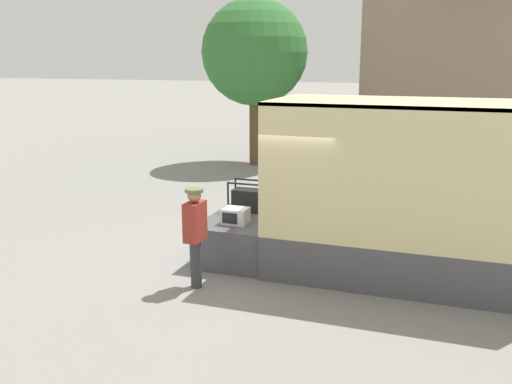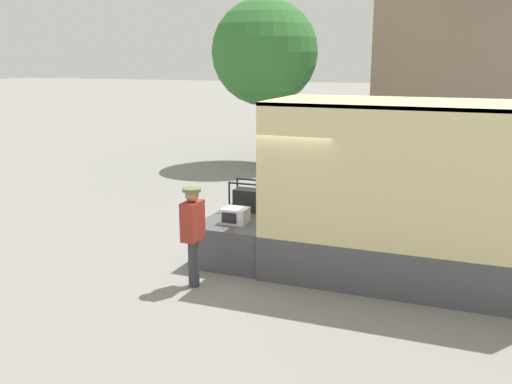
{
  "view_description": "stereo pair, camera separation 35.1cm",
  "coord_description": "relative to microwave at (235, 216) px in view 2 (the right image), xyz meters",
  "views": [
    {
      "loc": [
        3.01,
        -9.7,
        3.69
      ],
      "look_at": [
        -0.35,
        -0.2,
        1.33
      ],
      "focal_mm": 40.0,
      "sensor_mm": 36.0,
      "label": 1
    },
    {
      "loc": [
        3.34,
        -9.58,
        3.69
      ],
      "look_at": [
        -0.35,
        -0.2,
        1.33
      ],
      "focal_mm": 40.0,
      "sensor_mm": 36.0,
      "label": 2
    }
  ],
  "objects": [
    {
      "name": "worker_person",
      "position": [
        -0.22,
        -1.23,
        0.11
      ],
      "size": [
        0.3,
        0.44,
        1.67
      ],
      "color": "#38383D",
      "rests_on": "ground"
    },
    {
      "name": "street_tree",
      "position": [
        -3.07,
        9.65,
        2.97
      ],
      "size": [
        3.64,
        3.64,
        5.72
      ],
      "color": "brown",
      "rests_on": "ground"
    },
    {
      "name": "portable_generator",
      "position": [
        -0.08,
        0.92,
        0.08
      ],
      "size": [
        0.72,
        0.43,
        0.59
      ],
      "color": "black",
      "rests_on": "tailgate_deck"
    },
    {
      "name": "microwave",
      "position": [
        0.0,
        0.0,
        0.0
      ],
      "size": [
        0.44,
        0.38,
        0.28
      ],
      "color": "white",
      "rests_on": "tailgate_deck"
    },
    {
      "name": "house_backdrop",
      "position": [
        3.69,
        15.72,
        3.68
      ],
      "size": [
        7.37,
        8.2,
        9.03
      ],
      "color": "gray",
      "rests_on": "ground"
    },
    {
      "name": "tailgate_deck",
      "position": [
        -0.0,
        0.47,
        -0.53
      ],
      "size": [
        1.31,
        2.08,
        0.78
      ],
      "primitive_type": "cube",
      "color": "#4C4C51",
      "rests_on": "ground"
    },
    {
      "name": "ground_plane",
      "position": [
        0.65,
        0.47,
        -0.92
      ],
      "size": [
        160.0,
        160.0,
        0.0
      ],
      "primitive_type": "plane",
      "color": "gray"
    }
  ]
}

